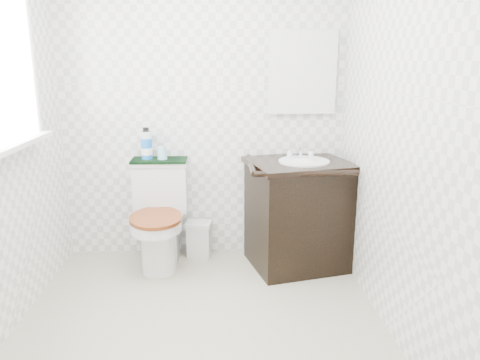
{
  "coord_description": "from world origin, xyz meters",
  "views": [
    {
      "loc": [
        0.12,
        -2.44,
        1.54
      ],
      "look_at": [
        0.26,
        0.75,
        0.72
      ],
      "focal_mm": 35.0,
      "sensor_mm": 36.0,
      "label": 1
    }
  ],
  "objects": [
    {
      "name": "soap_bar",
      "position": [
        0.7,
        1.0,
        0.83
      ],
      "size": [
        0.06,
        0.04,
        0.02
      ],
      "primitive_type": "ellipsoid",
      "color": "#166D5F",
      "rests_on": "vanity"
    },
    {
      "name": "wall_front",
      "position": [
        0.0,
        -1.2,
        1.2
      ],
      "size": [
        2.4,
        0.0,
        2.4
      ],
      "primitive_type": "plane",
      "rotation": [
        -1.57,
        0.0,
        0.0
      ],
      "color": "white",
      "rests_on": "ground"
    },
    {
      "name": "toilet",
      "position": [
        -0.34,
        0.97,
        0.35
      ],
      "size": [
        0.43,
        0.64,
        0.79
      ],
      "color": "silver",
      "rests_on": "floor"
    },
    {
      "name": "floor",
      "position": [
        0.0,
        0.0,
        0.0
      ],
      "size": [
        2.4,
        2.4,
        0.0
      ],
      "primitive_type": "plane",
      "color": "#ACA78A",
      "rests_on": "ground"
    },
    {
      "name": "window",
      "position": [
        -1.07,
        0.25,
        1.55
      ],
      "size": [
        0.02,
        0.7,
        0.9
      ],
      "primitive_type": "cube",
      "color": "white",
      "rests_on": "wall_left"
    },
    {
      "name": "mirror",
      "position": [
        0.76,
        1.18,
        1.45
      ],
      "size": [
        0.5,
        0.02,
        0.6
      ],
      "primitive_type": "cube",
      "color": "silver",
      "rests_on": "wall_back"
    },
    {
      "name": "trash_bin",
      "position": [
        -0.05,
        1.1,
        0.15
      ],
      "size": [
        0.22,
        0.19,
        0.29
      ],
      "color": "silver",
      "rests_on": "floor"
    },
    {
      "name": "cup",
      "position": [
        -0.32,
        1.09,
        0.86
      ],
      "size": [
        0.08,
        0.08,
        0.1
      ],
      "primitive_type": "cone",
      "color": "#89C5E0",
      "rests_on": "towel"
    },
    {
      "name": "mouthwash_bottle",
      "position": [
        -0.43,
        1.11,
        0.92
      ],
      "size": [
        0.08,
        0.08,
        0.24
      ],
      "color": "blue",
      "rests_on": "towel"
    },
    {
      "name": "vanity",
      "position": [
        0.71,
        0.9,
        0.43
      ],
      "size": [
        0.84,
        0.76,
        0.92
      ],
      "color": "black",
      "rests_on": "floor"
    },
    {
      "name": "wall_back",
      "position": [
        0.0,
        1.2,
        1.2
      ],
      "size": [
        2.4,
        0.0,
        2.4
      ],
      "primitive_type": "plane",
      "rotation": [
        1.57,
        0.0,
        0.0
      ],
      "color": "white",
      "rests_on": "ground"
    },
    {
      "name": "towel",
      "position": [
        -0.34,
        1.09,
        0.8
      ],
      "size": [
        0.42,
        0.22,
        0.02
      ],
      "primitive_type": "cube",
      "color": "black",
      "rests_on": "toilet"
    },
    {
      "name": "wall_right",
      "position": [
        1.1,
        0.0,
        1.2
      ],
      "size": [
        0.0,
        2.4,
        2.4
      ],
      "primitive_type": "plane",
      "rotation": [
        1.57,
        0.0,
        -1.57
      ],
      "color": "white",
      "rests_on": "ground"
    }
  ]
}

